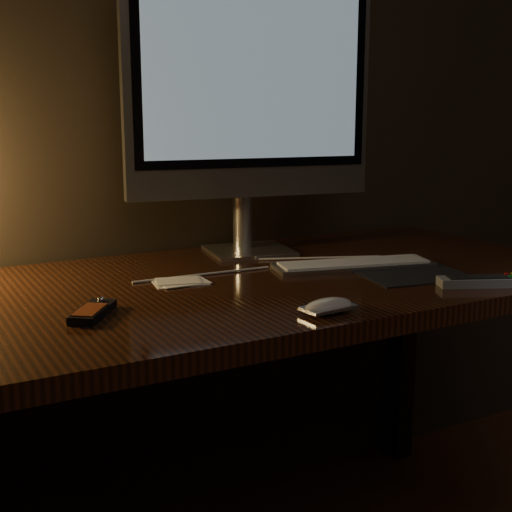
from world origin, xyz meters
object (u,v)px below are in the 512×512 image
monitor (250,97)px  tv_remote (482,281)px  mouse (328,308)px  media_remote (93,311)px  desk (225,328)px  keyboard (354,264)px

monitor → tv_remote: (0.27, -0.54, -0.38)m
mouse → media_remote: (-0.38, 0.19, -0.00)m
desk → mouse: (0.03, -0.37, 0.14)m
keyboard → mouse: (-0.26, -0.28, 0.00)m
desk → media_remote: size_ratio=12.06×
media_remote → tv_remote: (0.78, -0.18, 0.00)m
monitor → keyboard: monitor is taller
monitor → mouse: monitor is taller
tv_remote → monitor: bearing=141.1°
mouse → media_remote: 0.43m
monitor → tv_remote: monitor is taller
desk → monitor: 0.57m
keyboard → mouse: bearing=-119.3°
keyboard → desk: bearing=176.5°
media_remote → desk: bearing=-26.3°
desk → media_remote: media_remote is taller
desk → media_remote: bearing=-152.4°
keyboard → tv_remote: (0.13, -0.27, 0.00)m
media_remote → tv_remote: size_ratio=0.71×
desk → tv_remote: tv_remote is taller
keyboard → mouse: mouse is taller
keyboard → media_remote: media_remote is taller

